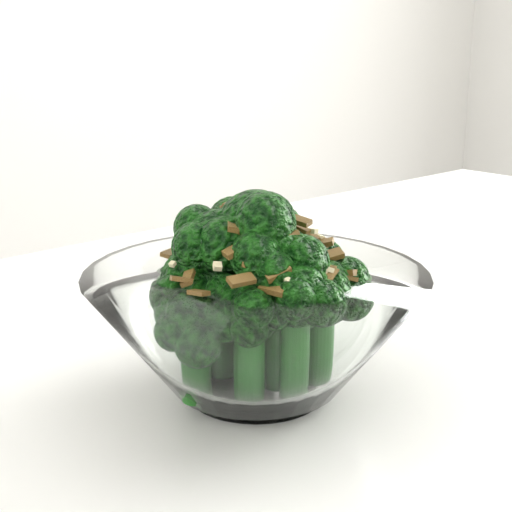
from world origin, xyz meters
TOP-DOWN VIEW (x-y plane):
  - table at (-0.15, 0.03)m, footprint 1.31×0.97m
  - broccoli_dish at (-0.35, 0.01)m, footprint 0.21×0.21m

SIDE VIEW (x-z plane):
  - table at x=-0.15m, z-range 0.31..1.06m
  - broccoli_dish at x=-0.35m, z-range 0.74..0.86m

